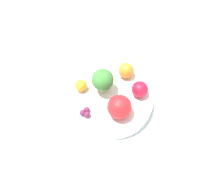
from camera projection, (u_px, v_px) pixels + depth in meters
ground_plane at (112, 106)px, 0.65m from camera, size 6.00×6.00×0.00m
table_surface at (112, 105)px, 0.64m from camera, size 1.20×1.20×0.02m
bowl at (112, 100)px, 0.62m from camera, size 0.23×0.23×0.03m
broccoli at (103, 80)px, 0.58m from camera, size 0.06×0.06×0.08m
apple_red at (140, 89)px, 0.59m from camera, size 0.05×0.05×0.05m
apple_green at (119, 107)px, 0.55m from camera, size 0.06×0.06×0.06m
orange_front at (81, 86)px, 0.61m from camera, size 0.03×0.03×0.03m
orange_back at (126, 70)px, 0.63m from camera, size 0.05×0.05×0.05m
grape_cluster at (85, 112)px, 0.57m from camera, size 0.03×0.03×0.02m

